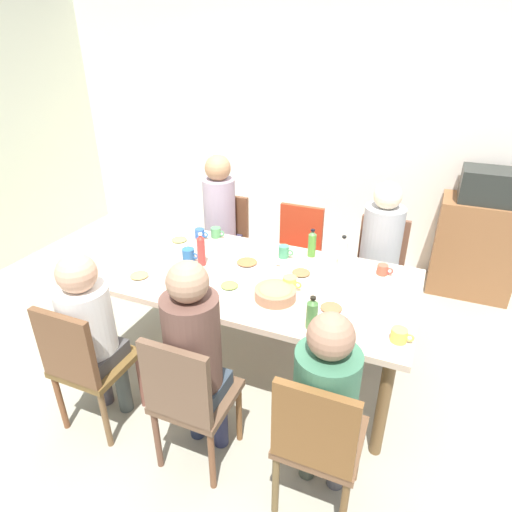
{
  "coord_description": "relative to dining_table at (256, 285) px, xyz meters",
  "views": [
    {
      "loc": [
        0.98,
        -2.33,
        2.21
      ],
      "look_at": [
        0.0,
        0.0,
        0.91
      ],
      "focal_mm": 30.57,
      "sensor_mm": 36.0,
      "label": 1
    }
  ],
  "objects": [
    {
      "name": "chair_2",
      "position": [
        -0.7,
        0.91,
        -0.17
      ],
      "size": [
        0.4,
        0.4,
        0.9
      ],
      "color": "brown",
      "rests_on": "ground_plane"
    },
    {
      "name": "cup_0",
      "position": [
        0.26,
        -0.07,
        0.12
      ],
      "size": [
        0.12,
        0.09,
        0.09
      ],
      "color": "#E6CD56",
      "rests_on": "dining_table"
    },
    {
      "name": "bowl_0",
      "position": [
        0.22,
        -0.21,
        0.11
      ],
      "size": [
        0.26,
        0.26,
        0.09
      ],
      "color": "#9B6D50",
      "rests_on": "dining_table"
    },
    {
      "name": "chair_4",
      "position": [
        0.0,
        0.91,
        -0.17
      ],
      "size": [
        0.4,
        0.4,
        0.9
      ],
      "color": "#BA2F29",
      "rests_on": "ground_plane"
    },
    {
      "name": "bottle_3",
      "position": [
        -0.41,
        0.0,
        0.19
      ],
      "size": [
        0.06,
        0.06,
        0.24
      ],
      "color": "red",
      "rests_on": "dining_table"
    },
    {
      "name": "chair_3",
      "position": [
        -0.7,
        -0.91,
        -0.17
      ],
      "size": [
        0.4,
        0.4,
        0.9
      ],
      "color": "brown",
      "rests_on": "ground_plane"
    },
    {
      "name": "person_5",
      "position": [
        0.7,
        -0.82,
        0.02
      ],
      "size": [
        0.3,
        0.3,
        1.16
      ],
      "color": "#3F4539",
      "rests_on": "ground_plane"
    },
    {
      "name": "side_cabinet",
      "position": [
        1.44,
        1.75,
        -0.23
      ],
      "size": [
        0.7,
        0.44,
        0.9
      ],
      "primitive_type": "cube",
      "color": "brown",
      "rests_on": "ground_plane"
    },
    {
      "name": "wall_back",
      "position": [
        0.0,
        2.05,
        0.62
      ],
      "size": [
        6.27,
        0.12,
        2.6
      ],
      "primitive_type": "cube",
      "color": "silver",
      "rests_on": "ground_plane"
    },
    {
      "name": "dining_table",
      "position": [
        0.0,
        0.0,
        0.0
      ],
      "size": [
        2.09,
        1.06,
        0.76
      ],
      "color": "#CDB198",
      "rests_on": "ground_plane"
    },
    {
      "name": "cup_1",
      "position": [
        0.78,
        0.35,
        0.11
      ],
      "size": [
        0.11,
        0.07,
        0.07
      ],
      "color": "#C6513B",
      "rests_on": "dining_table"
    },
    {
      "name": "chair_5",
      "position": [
        0.7,
        -0.91,
        -0.17
      ],
      "size": [
        0.4,
        0.4,
        0.9
      ],
      "color": "brown",
      "rests_on": "ground_plane"
    },
    {
      "name": "person_2",
      "position": [
        -0.7,
        0.82,
        0.09
      ],
      "size": [
        0.3,
        0.3,
        1.31
      ],
      "color": "#252B46",
      "rests_on": "ground_plane"
    },
    {
      "name": "plate_0",
      "position": [
        -0.11,
        0.11,
        0.09
      ],
      "size": [
        0.26,
        0.26,
        0.04
      ],
      "color": "silver",
      "rests_on": "dining_table"
    },
    {
      "name": "microwave",
      "position": [
        1.44,
        1.75,
        0.36
      ],
      "size": [
        0.48,
        0.36,
        0.28
      ],
      "primitive_type": "cube",
      "color": "#242824",
      "rests_on": "side_cabinet"
    },
    {
      "name": "cup_5",
      "position": [
        0.08,
        0.33,
        0.12
      ],
      "size": [
        0.11,
        0.07,
        0.09
      ],
      "color": "#45956A",
      "rests_on": "dining_table"
    },
    {
      "name": "chair_1",
      "position": [
        0.7,
        0.91,
        -0.17
      ],
      "size": [
        0.4,
        0.4,
        0.9
      ],
      "color": "brown",
      "rests_on": "ground_plane"
    },
    {
      "name": "plate_1",
      "position": [
        -0.75,
        0.25,
        0.09
      ],
      "size": [
        0.22,
        0.22,
        0.04
      ],
      "color": "white",
      "rests_on": "dining_table"
    },
    {
      "name": "cup_6",
      "position": [
        0.96,
        -0.34,
        0.11
      ],
      "size": [
        0.12,
        0.09,
        0.07
      ],
      "color": "#EFCA51",
      "rests_on": "dining_table"
    },
    {
      "name": "plate_3",
      "position": [
        0.57,
        -0.22,
        0.09
      ],
      "size": [
        0.23,
        0.23,
        0.04
      ],
      "color": "white",
      "rests_on": "dining_table"
    },
    {
      "name": "chair_0",
      "position": [
        0.0,
        -0.91,
        -0.17
      ],
      "size": [
        0.4,
        0.4,
        0.9
      ],
      "color": "brown",
      "rests_on": "ground_plane"
    },
    {
      "name": "ground_plane",
      "position": [
        0.0,
        0.0,
        -0.68
      ],
      "size": [
        7.24,
        7.24,
        0.0
      ],
      "primitive_type": "plane",
      "color": "gray"
    },
    {
      "name": "bottle_1",
      "position": [
        0.5,
        0.35,
        0.18
      ],
      "size": [
        0.06,
        0.06,
        0.23
      ],
      "color": "silver",
      "rests_on": "dining_table"
    },
    {
      "name": "cup_7",
      "position": [
        -0.53,
        0.02,
        0.12
      ],
      "size": [
        0.12,
        0.09,
        0.09
      ],
      "color": "#28609B",
      "rests_on": "dining_table"
    },
    {
      "name": "cup_2",
      "position": [
        -0.53,
        0.45,
        0.11
      ],
      "size": [
        0.11,
        0.08,
        0.08
      ],
      "color": "#4E9357",
      "rests_on": "dining_table"
    },
    {
      "name": "bottle_0",
      "position": [
        0.5,
        -0.41,
        0.16
      ],
      "size": [
        0.06,
        0.06,
        0.2
      ],
      "color": "#45763A",
      "rests_on": "dining_table"
    },
    {
      "name": "cup_3",
      "position": [
        -0.64,
        0.38,
        0.11
      ],
      "size": [
        0.11,
        0.08,
        0.08
      ],
      "color": "#2F58A2",
      "rests_on": "dining_table"
    },
    {
      "name": "person_1",
      "position": [
        0.7,
        0.82,
        0.06
      ],
      "size": [
        0.3,
        0.3,
        1.25
      ],
      "color": "#3A3A41",
      "rests_on": "ground_plane"
    },
    {
      "name": "cup_4",
      "position": [
        0.04,
        0.18,
        0.11
      ],
      "size": [
        0.12,
        0.08,
        0.08
      ],
      "color": "white",
      "rests_on": "dining_table"
    },
    {
      "name": "person_3",
      "position": [
        -0.7,
        -0.82,
        0.02
      ],
      "size": [
        0.3,
        0.3,
        1.17
      ],
      "color": "#454046",
      "rests_on": "ground_plane"
    },
    {
      "name": "plate_5",
      "position": [
        -0.09,
        -0.22,
        0.09
      ],
      "size": [
        0.2,
        0.2,
        0.04
      ],
      "color": "white",
      "rests_on": "dining_table"
    },
    {
      "name": "bottle_2",
      "position": [
        0.26,
        0.43,
        0.17
      ],
      "size": [
        0.06,
        0.06,
        0.21
      ],
      "color": "#4C8930",
      "rests_on": "dining_table"
    },
    {
      "name": "plate_2",
      "position": [
        -0.69,
        -0.33,
        0.09
      ],
      "size": [
        0.22,
        0.22,
        0.04
      ],
      "color": "white",
      "rests_on": "dining_table"
    },
    {
      "name": "plate_4",
      "position": [
        0.28,
        0.12,
        0.09
      ],
      "size": [
        0.22,
        0.22,
        0.04
      ],
      "color": "silver",
      "rests_on": "dining_table"
    },
    {
      "name": "person_0",
      "position": [
        0.0,
        -0.82,
        0.07
      ],
      "size": [
        0.3,
        0.3,
        1.27
      ],
      "color": "#242B43",
      "rests_on": "ground_plane"
    }
  ]
}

